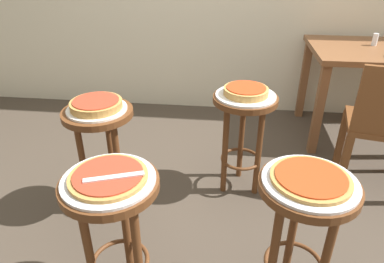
% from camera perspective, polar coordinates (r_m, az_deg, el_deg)
% --- Properties ---
extents(ground_plane, '(6.00, 6.00, 0.00)m').
position_cam_1_polar(ground_plane, '(2.10, 2.14, -14.38)').
color(ground_plane, '#42382D').
extents(stool_foreground, '(0.38, 0.38, 0.64)m').
position_cam_1_polar(stool_foreground, '(1.46, -12.66, -13.15)').
color(stool_foreground, '#5B3319').
rests_on(stool_foreground, ground_plane).
extents(serving_plate_foreground, '(0.35, 0.35, 0.01)m').
position_cam_1_polar(serving_plate_foreground, '(1.35, -13.44, -7.67)').
color(serving_plate_foreground, silver).
rests_on(serving_plate_foreground, stool_foreground).
extents(pizza_foreground, '(0.30, 0.30, 0.02)m').
position_cam_1_polar(pizza_foreground, '(1.34, -13.51, -7.12)').
color(pizza_foreground, '#B78442').
rests_on(pizza_foreground, serving_plate_foreground).
extents(stool_middle, '(0.38, 0.38, 0.64)m').
position_cam_1_polar(stool_middle, '(1.48, 17.66, -13.17)').
color(stool_middle, '#5B3319').
rests_on(stool_middle, ground_plane).
extents(serving_plate_middle, '(0.36, 0.36, 0.01)m').
position_cam_1_polar(serving_plate_middle, '(1.38, 18.71, -7.78)').
color(serving_plate_middle, silver).
rests_on(serving_plate_middle, stool_middle).
extents(pizza_middle, '(0.30, 0.30, 0.02)m').
position_cam_1_polar(pizza_middle, '(1.37, 18.81, -7.24)').
color(pizza_middle, '#B78442').
rests_on(pizza_middle, serving_plate_middle).
extents(stool_leftside, '(0.38, 0.38, 0.64)m').
position_cam_1_polar(stool_leftside, '(2.00, -14.63, -0.93)').
color(stool_leftside, '#5B3319').
rests_on(stool_leftside, ground_plane).
extents(serving_plate_leftside, '(0.32, 0.32, 0.01)m').
position_cam_1_polar(serving_plate_leftside, '(1.92, -15.26, 3.54)').
color(serving_plate_leftside, white).
rests_on(serving_plate_leftside, stool_leftside).
extents(pizza_leftside, '(0.27, 0.27, 0.05)m').
position_cam_1_polar(pizza_leftside, '(1.91, -15.36, 4.32)').
color(pizza_leftside, '#B78442').
rests_on(pizza_leftside, serving_plate_leftside).
extents(stool_rear, '(0.38, 0.38, 0.64)m').
position_cam_1_polar(stool_rear, '(2.12, 8.41, 1.55)').
color(stool_rear, '#5B3319').
rests_on(stool_rear, ground_plane).
extents(serving_plate_rear, '(0.35, 0.35, 0.01)m').
position_cam_1_polar(serving_plate_rear, '(2.05, 8.75, 5.84)').
color(serving_plate_rear, silver).
rests_on(serving_plate_rear, stool_rear).
extents(pizza_rear, '(0.26, 0.26, 0.05)m').
position_cam_1_polar(pizza_rear, '(2.04, 8.81, 6.57)').
color(pizza_rear, tan).
rests_on(pizza_rear, serving_plate_rear).
extents(dining_table, '(0.81, 0.74, 0.73)m').
position_cam_1_polar(dining_table, '(3.00, 26.22, 9.80)').
color(dining_table, brown).
rests_on(dining_table, ground_plane).
extents(condiment_shaker, '(0.04, 0.04, 0.09)m').
position_cam_1_polar(condiment_shaker, '(3.05, 27.70, 13.15)').
color(condiment_shaker, white).
rests_on(condiment_shaker, dining_table).
extents(wooden_chair, '(0.47, 0.47, 0.85)m').
position_cam_1_polar(wooden_chair, '(2.38, 28.86, 1.04)').
color(wooden_chair, brown).
rests_on(wooden_chair, ground_plane).
extents(pizza_server_knife, '(0.22, 0.10, 0.01)m').
position_cam_1_polar(pizza_server_knife, '(1.31, -12.61, -7.25)').
color(pizza_server_knife, silver).
rests_on(pizza_server_knife, pizza_foreground).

